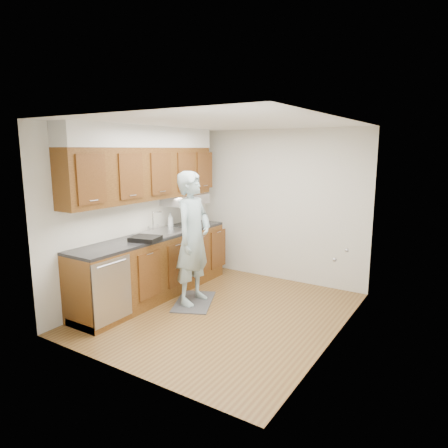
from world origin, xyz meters
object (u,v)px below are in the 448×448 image
object	(u,v)px
person	(193,229)
steel_can	(190,225)
soap_bottle_a	(171,220)
dish_rack	(145,239)
soap_bottle_b	(187,221)
soap_bottle_c	(186,220)

from	to	relation	value
person	steel_can	xyz separation A→B (m)	(-0.47, 0.55, -0.08)
person	steel_can	world-z (taller)	person
soap_bottle_a	steel_can	world-z (taller)	soap_bottle_a
dish_rack	soap_bottle_a	bearing A→B (deg)	94.38
soap_bottle_b	steel_can	distance (m)	0.20
soap_bottle_c	dish_rack	distance (m)	1.23
person	soap_bottle_b	xyz separation A→B (m)	(-0.63, 0.67, -0.05)
soap_bottle_c	steel_can	size ratio (longest dim) A/B	1.55
soap_bottle_b	person	bearing A→B (deg)	-46.91
soap_bottle_b	steel_can	bearing A→B (deg)	-36.50
person	soap_bottle_a	size ratio (longest dim) A/B	8.79
soap_bottle_a	soap_bottle_c	distance (m)	0.30
person	steel_can	bearing A→B (deg)	36.05
soap_bottle_c	steel_can	world-z (taller)	soap_bottle_c
dish_rack	person	bearing A→B (deg)	27.37
soap_bottle_a	soap_bottle_c	world-z (taller)	soap_bottle_a
soap_bottle_c	dish_rack	bearing A→B (deg)	-78.87
steel_can	dish_rack	size ratio (longest dim) A/B	0.32
person	soap_bottle_b	distance (m)	0.92
steel_can	dish_rack	distance (m)	0.99
person	soap_bottle_c	size ratio (longest dim) A/B	11.44
dish_rack	soap_bottle_b	bearing A→B (deg)	82.36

